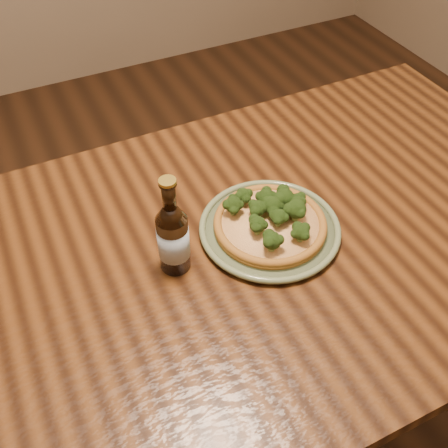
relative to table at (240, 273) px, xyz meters
name	(u,v)px	position (x,y,z in m)	size (l,w,h in m)	color
ground	(250,437)	(0.00, -0.10, -0.66)	(4.50, 4.50, 0.00)	#382111
table	(240,273)	(0.00, 0.00, 0.00)	(1.60, 0.90, 0.75)	#49270F
plate	(270,228)	(0.07, 0.01, 0.10)	(0.30, 0.30, 0.02)	#64724E
pizza	(271,221)	(0.07, 0.01, 0.12)	(0.24, 0.24, 0.07)	#946121
beer_bottle	(173,237)	(-0.14, 0.01, 0.18)	(0.06, 0.06, 0.22)	black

